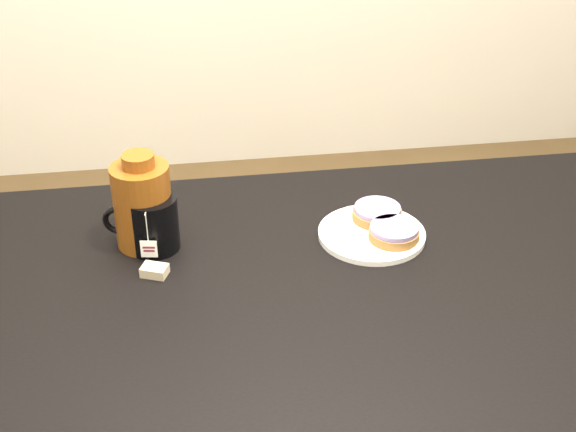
{
  "coord_description": "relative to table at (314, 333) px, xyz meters",
  "views": [
    {
      "loc": [
        -0.21,
        -1.09,
        1.57
      ],
      "look_at": [
        -0.02,
        0.17,
        0.81
      ],
      "focal_mm": 50.0,
      "sensor_mm": 36.0,
      "label": 1
    }
  ],
  "objects": [
    {
      "name": "bagel_back",
      "position": [
        0.16,
        0.21,
        0.11
      ],
      "size": [
        0.1,
        0.1,
        0.03
      ],
      "color": "brown",
      "rests_on": "plate"
    },
    {
      "name": "bagel_front",
      "position": [
        0.17,
        0.14,
        0.11
      ],
      "size": [
        0.12,
        0.12,
        0.03
      ],
      "color": "brown",
      "rests_on": "plate"
    },
    {
      "name": "table",
      "position": [
        0.0,
        0.0,
        0.0
      ],
      "size": [
        1.4,
        0.9,
        0.75
      ],
      "color": "black",
      "rests_on": "ground_plane"
    },
    {
      "name": "bagel_package",
      "position": [
        -0.28,
        0.21,
        0.17
      ],
      "size": [
        0.12,
        0.12,
        0.18
      ],
      "rotation": [
        0.0,
        0.0,
        -0.11
      ],
      "color": "#58290B",
      "rests_on": "table"
    },
    {
      "name": "plate",
      "position": [
        0.14,
        0.17,
        0.09
      ],
      "size": [
        0.2,
        0.2,
        0.02
      ],
      "color": "white",
      "rests_on": "table"
    },
    {
      "name": "teabag_pouch",
      "position": [
        -0.27,
        0.1,
        0.09
      ],
      "size": [
        0.05,
        0.05,
        0.02
      ],
      "primitive_type": "cube",
      "rotation": [
        0.0,
        0.0,
        -0.39
      ],
      "color": "#C6B793",
      "rests_on": "table"
    },
    {
      "name": "mug",
      "position": [
        -0.27,
        0.19,
        0.14
      ],
      "size": [
        0.15,
        0.11,
        0.11
      ],
      "rotation": [
        0.0,
        0.0,
        -0.17
      ],
      "color": "black",
      "rests_on": "table"
    }
  ]
}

